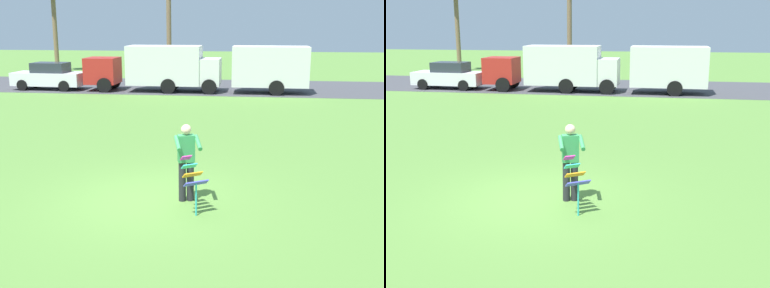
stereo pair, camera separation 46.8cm
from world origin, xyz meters
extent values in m
plane|color=#568438|center=(0.00, 0.00, 0.00)|extent=(120.00, 120.00, 0.00)
cube|color=#424247|center=(0.00, 19.98, 0.01)|extent=(120.00, 8.00, 0.01)
cylinder|color=#26262B|center=(0.80, 0.06, 0.45)|extent=(0.16, 0.16, 0.90)
cylinder|color=#26262B|center=(0.63, 0.01, 0.45)|extent=(0.16, 0.16, 0.90)
cube|color=#338C4C|center=(0.71, 0.03, 1.20)|extent=(0.41, 0.31, 0.60)
sphere|color=beige|center=(0.71, 0.03, 1.62)|extent=(0.22, 0.22, 0.22)
cylinder|color=#338C4C|center=(0.99, -0.14, 1.38)|extent=(0.25, 0.59, 0.24)
cylinder|color=#338C4C|center=(0.57, -0.26, 1.38)|extent=(0.25, 0.59, 0.24)
cube|color=#D83399|center=(0.77, -0.40, 1.11)|extent=(0.26, 0.24, 0.12)
cube|color=#33BFBF|center=(0.86, -0.54, 0.98)|extent=(0.35, 0.29, 0.12)
cube|color=orange|center=(0.95, -0.68, 0.84)|extent=(0.43, 0.34, 0.12)
cube|color=#4C4CCC|center=(1.03, -0.81, 0.70)|extent=(0.51, 0.39, 0.12)
cylinder|color=#33BFBF|center=(1.03, -0.81, 0.35)|extent=(0.04, 0.04, 0.70)
cube|color=white|center=(-10.04, 17.58, 0.64)|extent=(4.26, 1.86, 0.76)
cube|color=#282D38|center=(-9.89, 17.58, 1.30)|extent=(2.07, 1.47, 0.60)
cylinder|color=black|center=(-11.37, 16.83, 0.32)|extent=(0.65, 0.24, 0.64)
cylinder|color=black|center=(-11.31, 18.44, 0.32)|extent=(0.65, 0.24, 0.64)
cylinder|color=black|center=(-8.77, 16.73, 0.32)|extent=(0.65, 0.24, 0.64)
cylinder|color=black|center=(-8.71, 18.34, 0.32)|extent=(0.65, 0.24, 0.64)
cube|color=#B2231E|center=(-6.68, 17.58, 1.17)|extent=(1.80, 1.90, 1.50)
cube|color=silver|center=(-2.98, 17.58, 1.52)|extent=(4.20, 2.00, 2.20)
cylinder|color=black|center=(-6.33, 16.66, 0.42)|extent=(0.84, 0.28, 0.84)
cylinder|color=black|center=(-6.33, 18.50, 0.42)|extent=(0.84, 0.28, 0.84)
cylinder|color=black|center=(-2.63, 16.66, 0.42)|extent=(0.84, 0.28, 0.84)
cylinder|color=black|center=(-2.63, 18.50, 0.42)|extent=(0.84, 0.28, 0.84)
cube|color=silver|center=(-0.66, 17.61, 1.17)|extent=(1.81, 1.91, 1.50)
cube|color=silver|center=(3.03, 17.58, 1.52)|extent=(4.21, 2.03, 2.20)
cylinder|color=black|center=(-0.32, 16.68, 0.42)|extent=(0.84, 0.29, 0.84)
cylinder|color=black|center=(-0.31, 18.52, 0.42)|extent=(0.84, 0.29, 0.84)
cylinder|color=black|center=(3.38, 16.66, 0.42)|extent=(0.84, 0.29, 0.84)
cylinder|color=black|center=(3.40, 18.50, 0.42)|extent=(0.84, 0.29, 0.84)
cylinder|color=brown|center=(-14.01, 28.44, 3.31)|extent=(0.36, 0.36, 6.62)
cylinder|color=brown|center=(-4.27, 26.47, 3.98)|extent=(0.36, 0.36, 7.96)
camera|label=1|loc=(2.12, -9.99, 3.83)|focal=45.04mm
camera|label=2|loc=(2.58, -9.92, 3.83)|focal=45.04mm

